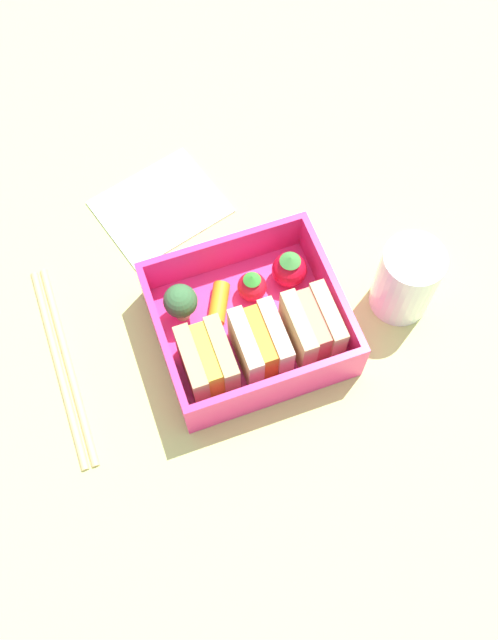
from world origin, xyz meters
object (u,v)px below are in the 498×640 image
sandwich_center_left (260,344)px  carrot_stick_far_left (219,303)px  sandwich_center (207,361)px  strawberry_far_left (289,269)px  sandwich_left (312,327)px  drinking_glass (406,280)px  strawberry_left (252,286)px  broccoli_floret (181,302)px  chopstick_pair (62,363)px  folded_napkin (160,206)px

sandwich_center_left → carrot_stick_far_left: (1.86, -5.58, -1.69)cm
sandwich_center → strawberry_far_left: sandwich_center is taller
sandwich_left → drinking_glass: bearing=-172.2°
sandwich_center → strawberry_left: size_ratio=1.74×
broccoli_floret → sandwich_left: bearing=148.8°
strawberry_far_left → strawberry_left: strawberry_far_left is taller
strawberry_left → chopstick_pair: 18.06cm
strawberry_far_left → sandwich_center: bearing=32.6°
strawberry_left → drinking_glass: size_ratio=0.42×
strawberry_left → chopstick_pair: (17.91, 0.43, -2.29)cm
strawberry_far_left → strawberry_left: 3.72cm
drinking_glass → strawberry_far_left: bearing=-28.9°
sandwich_left → chopstick_pair: (21.22, -5.45, -3.31)cm
carrot_stick_far_left → drinking_glass: 16.61cm
broccoli_floret → sandwich_center_left: bearing=130.8°
sandwich_center → drinking_glass: (-18.76, -1.29, 0.23)cm
sandwich_center_left → folded_napkin: (3.65, -18.46, -3.46)cm
chopstick_pair → drinking_glass: size_ratio=2.53×
strawberry_far_left → sandwich_left: bearing=86.5°
drinking_glass → sandwich_left: bearing=7.8°
sandwich_left → sandwich_center: bearing=0.0°
drinking_glass → folded_napkin: 24.94cm
strawberry_left → sandwich_center_left: bearing=76.8°
strawberry_left → folded_napkin: size_ratio=0.28×
broccoli_floret → carrot_stick_far_left: bearing=173.4°
broccoli_floret → chopstick_pair: bearing=2.6°
sandwich_center_left → sandwich_center: same height
strawberry_far_left → folded_napkin: bearing=-54.4°
sandwich_center → drinking_glass: bearing=-176.1°
sandwich_center → folded_napkin: 18.81cm
sandwich_left → drinking_glass: size_ratio=0.72×
chopstick_pair → folded_napkin: size_ratio=1.72×
chopstick_pair → folded_napkin: 18.30cm
chopstick_pair → sandwich_center: bearing=155.3°
broccoli_floret → folded_napkin: bearing=-96.8°
sandwich_center_left → carrot_stick_far_left: sandwich_center_left is taller
sandwich_center → broccoli_floret: bearing=-85.7°
sandwich_center → carrot_stick_far_left: 6.48cm
carrot_stick_far_left → chopstick_pair: carrot_stick_far_left is taller
sandwich_center → folded_napkin: size_ratio=0.49×
carrot_stick_far_left → folded_napkin: size_ratio=0.34×
strawberry_far_left → chopstick_pair: 21.76cm
sandwich_center → chopstick_pair: bearing=-24.7°
strawberry_far_left → broccoli_floret: bearing=1.6°
sandwich_center_left → chopstick_pair: size_ratio=0.29×
sandwich_center_left → drinking_glass: size_ratio=0.72×
sandwich_left → strawberry_left: 6.83cm
drinking_glass → sandwich_center_left: bearing=5.2°
sandwich_center_left → chopstick_pair: 17.71cm
strawberry_far_left → carrot_stick_far_left: (6.94, 0.67, -0.94)cm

